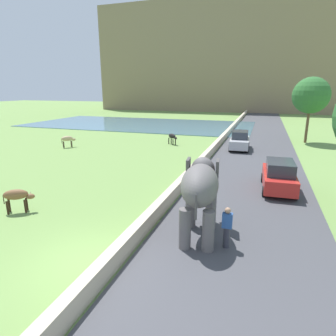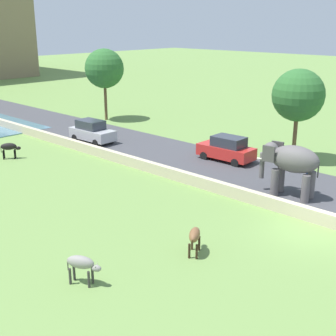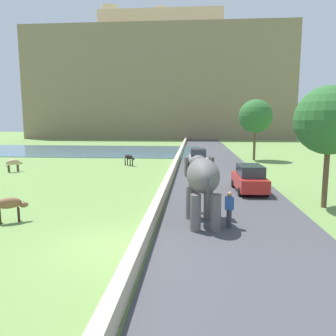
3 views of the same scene
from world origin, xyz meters
name	(u,v)px [view 2 (image 2 of 3)]	position (x,y,z in m)	size (l,w,h in m)	color
ground_plane	(308,232)	(0.00, 0.00, 0.00)	(220.00, 220.00, 0.00)	#6B8E47
road_surface	(113,140)	(5.00, 20.00, 0.03)	(7.00, 120.00, 0.06)	#424247
barrier_wall	(91,149)	(1.20, 18.00, 0.34)	(0.40, 110.00, 0.69)	beige
elephant	(291,162)	(3.40, 2.98, 2.04)	(1.74, 3.55, 2.99)	#605B5B
person_beside_elephant	(309,180)	(4.55, 2.38, 0.87)	(0.36, 0.22, 1.63)	#33333D
car_silver	(92,131)	(3.42, 20.71, 0.90)	(1.93, 4.07, 1.80)	#B7B7BC
car_red	(227,149)	(6.58, 9.60, 0.90)	(1.92, 4.06, 1.80)	red
cow_black	(9,147)	(-3.52, 21.22, 0.84)	(1.31, 1.11, 1.15)	black
cow_grey	(82,264)	(-9.94, 4.01, 0.84)	(0.91, 1.39, 1.15)	gray
cow_brown	(195,236)	(-5.26, 2.50, 0.84)	(1.35, 1.02, 1.15)	brown
tree_near	(104,69)	(9.93, 26.88, 5.01)	(3.78, 3.78, 6.92)	brown
tree_mid	(298,95)	(9.97, 6.30, 4.59)	(3.56, 3.56, 6.39)	brown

